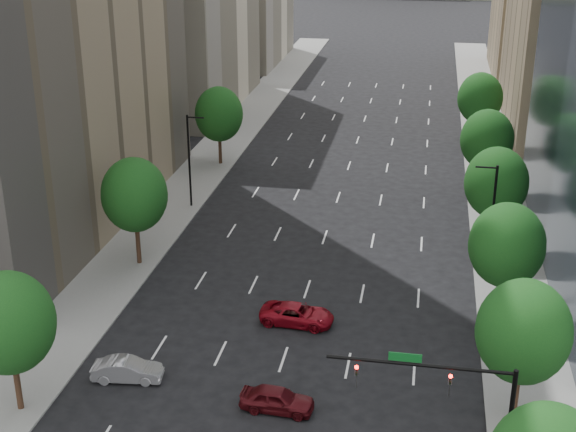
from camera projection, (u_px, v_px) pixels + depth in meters
The scene contains 18 objects.
sidewalk_left at pixel (154, 224), 72.40m from camera, with size 6.00×200.00×0.15m, color slate.
sidewalk_right at pixel (508, 249), 67.38m from camera, with size 6.00×200.00×0.15m, color slate.
filler_left at pixel (241, 9), 139.98m from camera, with size 14.00×26.00×18.00m, color beige.
filler_right at pixel (540, 25), 129.51m from camera, with size 14.00×26.00×16.00m, color #8C7759.
tree_right_1 at pixel (523, 332), 43.58m from camera, with size 5.20×5.20×8.75m.
tree_right_2 at pixel (507, 245), 54.59m from camera, with size 5.20×5.20×8.61m.
tree_right_3 at pixel (496, 183), 65.44m from camera, with size 5.20×5.20×8.89m.
tree_right_4 at pixel (487, 140), 78.38m from camera, with size 5.20×5.20×8.46m.
tree_right_5 at pixel (480, 98), 92.88m from camera, with size 5.20×5.20×8.75m.
tree_left_0 at pixel (9, 323), 44.47m from camera, with size 5.20×5.20×8.75m.
tree_left_1 at pixel (134, 195), 62.65m from camera, with size 5.20×5.20×8.97m.
tree_left_2 at pixel (219, 114), 86.49m from camera, with size 5.20×5.20×8.68m.
streetlight_rn at pixel (491, 217), 61.36m from camera, with size 1.70×0.20×9.00m.
streetlight_ln at pixel (190, 158), 74.85m from camera, with size 1.70×0.20×9.00m.
traffic_signal at pixel (460, 398), 38.88m from camera, with size 9.12×0.40×7.38m.
car_maroon at pixel (277, 399), 46.33m from camera, with size 1.74×4.31×1.47m, color #440B10.
car_silver at pixel (127, 370), 49.24m from camera, with size 1.50×4.31×1.42m, color gray.
car_red_far at pixel (297, 314), 55.70m from camera, with size 2.36×5.12×1.42m, color maroon.
Camera 1 is at (8.07, -3.71, 27.90)m, focal length 50.17 mm.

